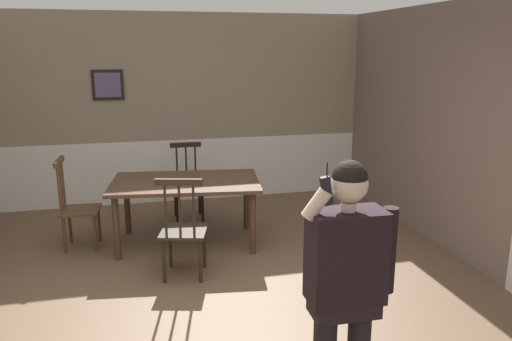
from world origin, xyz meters
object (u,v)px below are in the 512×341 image
chair_by_doorway (77,207)px  chair_at_table_head (183,230)px  dining_table (186,188)px  person_figure (346,276)px  chair_near_window (188,184)px

chair_by_doorway → chair_at_table_head: chair_at_table_head is taller
chair_by_doorway → dining_table: bearing=86.2°
chair_at_table_head → person_figure: 2.32m
chair_at_table_head → dining_table: bearing=96.6°
dining_table → chair_at_table_head: chair_at_table_head is taller
dining_table → chair_at_table_head: 0.90m
dining_table → chair_at_table_head: (-0.12, -0.88, -0.17)m
chair_near_window → chair_at_table_head: (-0.23, -1.76, 0.02)m
dining_table → person_figure: 3.10m
chair_near_window → chair_by_doorway: 1.50m
chair_by_doorway → person_figure: (1.84, -3.18, 0.45)m
chair_by_doorway → chair_at_table_head: 1.50m
chair_at_table_head → person_figure: (0.75, -2.15, 0.43)m
chair_at_table_head → person_figure: bearing=-56.5°
chair_at_table_head → chair_near_window: bearing=96.9°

